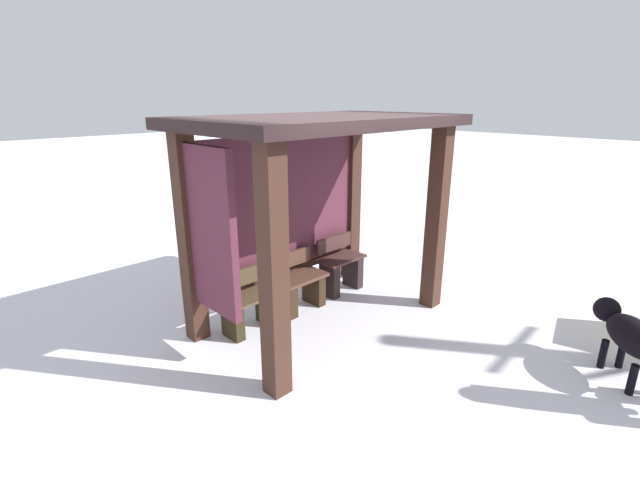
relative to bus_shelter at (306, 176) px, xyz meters
The scene contains 6 objects.
ground_plane 1.77m from the bus_shelter, 62.58° to the right, with size 60.00×60.00×0.00m, color white.
bus_shelter is the anchor object (origin of this frame).
bench_left_inside 1.64m from the bus_shelter, 160.45° to the left, with size 0.69×0.35×0.71m.
bench_center_inside 1.48m from the bus_shelter, 69.39° to the left, with size 0.69×0.39×0.73m.
bench_right_inside 1.70m from the bus_shelter, 15.55° to the left, with size 0.69×0.34×0.78m.
dog 3.58m from the bus_shelter, 66.61° to the right, with size 0.79×0.81×0.67m.
Camera 1 is at (-3.52, -3.49, 2.62)m, focal length 25.11 mm.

